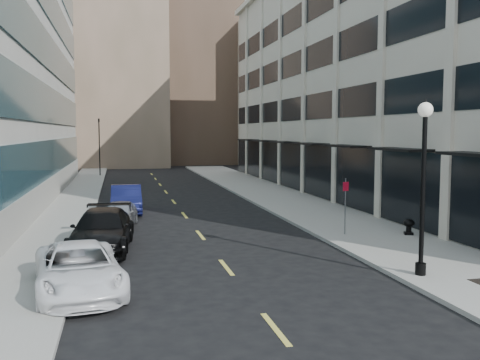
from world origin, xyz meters
name	(u,v)px	position (x,y,z in m)	size (l,w,h in m)	color
sidewalk_right	(309,210)	(7.50, 20.00, 0.07)	(5.00, 80.00, 0.15)	gray
sidewalk_left	(65,218)	(-6.50, 20.00, 0.07)	(3.00, 80.00, 0.15)	gray
building_right	(397,75)	(16.94, 26.99, 8.99)	(15.30, 46.50, 18.25)	beige
skyline_tan_near	(113,65)	(-4.00, 68.00, 14.00)	(14.00, 18.00, 28.00)	#9C7D66
skyline_brown	(194,51)	(8.00, 72.00, 17.00)	(12.00, 16.00, 34.00)	brown
skyline_tan_far	(48,91)	(-14.00, 78.00, 11.00)	(12.00, 14.00, 22.00)	#9C7D66
skyline_stone	(268,95)	(18.00, 66.00, 10.00)	(10.00, 14.00, 20.00)	beige
road_centerline	(192,224)	(0.00, 17.00, 0.01)	(0.15, 68.20, 0.01)	#D8CC4C
traffic_signal	(99,122)	(-5.50, 48.00, 5.72)	(0.66, 0.66, 6.98)	black
car_white_van	(79,269)	(-4.80, 6.00, 0.72)	(2.39, 5.19, 1.44)	white
car_black_pickup	(102,231)	(-4.30, 11.73, 0.81)	(2.26, 5.56, 1.61)	black
car_silver_sedan	(119,214)	(-3.62, 16.81, 0.67)	(1.57, 3.91, 1.33)	#919499
car_blue_sedan	(126,199)	(-3.20, 21.57, 0.81)	(1.71, 4.92, 1.62)	#14184B
lamppost	(424,172)	(5.80, 5.13, 3.46)	(0.47, 0.47, 5.63)	black
sign_post	(345,198)	(6.24, 12.01, 1.77)	(0.29, 0.09, 2.53)	slate
urn_planter	(409,225)	(8.99, 11.31, 0.57)	(0.50, 0.50, 0.70)	black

